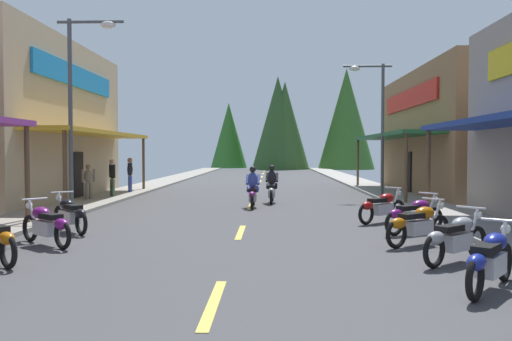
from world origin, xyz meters
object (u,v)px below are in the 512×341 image
Objects in this scene: streetlamp_left at (80,88)px; pedestrian_waiting at (130,173)px; pedestrian_by_shop at (88,180)px; pedestrian_browsing at (112,176)px; motorcycle_parked_left_3 at (46,224)px; motorcycle_parked_right_2 at (456,237)px; motorcycle_parked_right_5 at (382,206)px; rider_cruising_trailing at (272,187)px; motorcycle_parked_right_3 at (418,224)px; motorcycle_parked_left_4 at (70,214)px; motorcycle_parked_right_1 at (491,259)px; rider_cruising_lead at (253,190)px; streetlamp_right at (375,110)px; motorcycle_parked_right_4 at (414,215)px.

streetlamp_left reaches higher than pedestrian_waiting.
pedestrian_browsing is at bearing -58.67° from pedestrian_by_shop.
motorcycle_parked_left_3 is at bearing 60.64° from pedestrian_browsing.
streetlamp_left is at bearing 102.70° from motorcycle_parked_right_2.
motorcycle_parked_right_5 is 0.95× the size of pedestrian_browsing.
streetlamp_left is 8.99m from pedestrian_waiting.
rider_cruising_trailing is 1.18× the size of pedestrian_waiting.
pedestrian_by_shop is (-1.33, 4.45, -3.30)m from streetlamp_left.
motorcycle_parked_right_3 is 1.00× the size of pedestrian_browsing.
motorcycle_parked_left_4 is at bearing 153.41° from motorcycle_parked_right_5.
pedestrian_by_shop reaches higher than motorcycle_parked_right_1.
pedestrian_browsing reaches higher than rider_cruising_trailing.
motorcycle_parked_right_5 is 5.70m from rider_cruising_lead.
motorcycle_parked_right_5 is (9.62, -1.69, -3.72)m from streetlamp_left.
streetlamp_right is at bearing 145.69° from pedestrian_browsing.
motorcycle_parked_right_1 is at bearing -126.24° from motorcycle_parked_right_3.
motorcycle_parked_left_4 is at bearing 161.66° from pedestrian_by_shop.
pedestrian_by_shop reaches higher than motorcycle_parked_right_4.
motorcycle_parked_right_2 is (9.82, -7.33, -3.72)m from streetlamp_left.
rider_cruising_trailing is (6.36, 4.21, -3.56)m from streetlamp_left.
motorcycle_parked_right_3 is at bearing -52.26° from pedestrian_waiting.
streetlamp_left is 3.03× the size of rider_cruising_trailing.
pedestrian_by_shop reaches higher than motorcycle_parked_right_3.
pedestrian_browsing is (-0.73, 5.79, -3.17)m from streetlamp_left.
motorcycle_parked_right_3 is at bearing -130.11° from motorcycle_parked_right_5.
motorcycle_parked_right_3 is 17.25m from pedestrian_waiting.
pedestrian_waiting is at bearing 68.23° from motorcycle_parked_right_1.
motorcycle_parked_right_2 is 3.57m from motorcycle_parked_right_4.
motorcycle_parked_right_5 is at bearing -43.35° from pedestrian_waiting.
pedestrian_waiting is (-10.27, 10.08, 0.58)m from motorcycle_parked_right_5.
motorcycle_parked_right_5 is (-0.20, 5.64, 0.00)m from motorcycle_parked_right_2.
motorcycle_parked_right_1 is 1.03× the size of motorcycle_parked_right_2.
streetlamp_left is at bearing 114.23° from motorcycle_parked_right_3.
motorcycle_parked_right_1 is 10.19m from motorcycle_parked_left_4.
motorcycle_parked_right_3 is 0.83× the size of rider_cruising_lead.
pedestrian_by_shop is at bearing 73.66° from rider_cruising_lead.
motorcycle_parked_left_3 is (-9.75, -12.60, -3.51)m from streetlamp_right.
motorcycle_parked_right_5 is (-0.39, 2.07, 0.00)m from motorcycle_parked_right_4.
pedestrian_browsing reaches higher than rider_cruising_lead.
streetlamp_left is 5.41m from motorcycle_parked_left_4.
rider_cruising_lead reaches higher than motorcycle_parked_right_4.
rider_cruising_lead is at bearing -140.56° from streetlamp_right.
pedestrian_by_shop reaches higher than motorcycle_parked_left_3.
motorcycle_parked_right_4 and motorcycle_parked_right_5 have the same top height.
pedestrian_waiting is at bearing -131.35° from pedestrian_browsing.
motorcycle_parked_right_1 is at bearing -130.21° from motorcycle_parked_right_5.
motorcycle_parked_right_4 is at bearing -20.61° from streetlamp_left.
motorcycle_parked_right_1 is (9.64, -9.33, -3.72)m from streetlamp_left.
motorcycle_parked_right_2 is 8.65m from motorcycle_parked_left_3.
streetlamp_right is 16.32m from motorcycle_parked_left_3.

